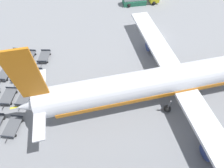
{
  "coord_description": "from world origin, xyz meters",
  "views": [
    {
      "loc": [
        28.19,
        -14.46,
        22.79
      ],
      "look_at": [
        13.02,
        -11.77,
        2.91
      ],
      "focal_mm": 28.0,
      "sensor_mm": 36.0,
      "label": 1
    }
  ],
  "objects": [
    {
      "name": "baggage_dolly_row_mid_a_col_c",
      "position": [
        10.77,
        -27.55,
        0.49
      ],
      "size": [
        3.86,
        2.41,
        0.92
      ],
      "color": "#515459",
      "rests_on": "ground_plane"
    },
    {
      "name": "stand_guidance_stripe",
      "position": [
        11.86,
        -11.04,
        0.0
      ],
      "size": [
        1.92,
        32.32,
        0.01
      ],
      "color": "yellow",
      "rests_on": "ground_plane"
    },
    {
      "name": "baggage_dolly_row_mid_b_col_b",
      "position": [
        7.18,
        -23.88,
        0.49
      ],
      "size": [
        3.86,
        2.42,
        0.92
      ],
      "color": "#515459",
      "rests_on": "ground_plane"
    },
    {
      "name": "baggage_dolly_row_near_col_b",
      "position": [
        5.77,
        -28.94,
        0.49
      ],
      "size": [
        3.85,
        2.56,
        0.92
      ],
      "color": "#515459",
      "rests_on": "ground_plane"
    },
    {
      "name": "baggage_dolly_row_mid_b_col_c",
      "position": [
        11.4,
        -25.02,
        0.49
      ],
      "size": [
        3.85,
        2.57,
        0.92
      ],
      "color": "#515459",
      "rests_on": "ground_plane"
    },
    {
      "name": "baggage_dolly_row_near_col_a",
      "position": [
        1.32,
        -28.03,
        0.49
      ],
      "size": [
        3.86,
        2.49,
        0.92
      ],
      "color": "#515459",
      "rests_on": "ground_plane"
    },
    {
      "name": "baggage_dolly_row_mid_a_col_b",
      "position": [
        6.55,
        -26.46,
        0.49
      ],
      "size": [
        3.86,
        2.51,
        0.92
      ],
      "color": "#515459",
      "rests_on": "ground_plane"
    },
    {
      "name": "baggage_dolly_row_mid_b_col_a",
      "position": [
        2.71,
        -22.64,
        0.49
      ],
      "size": [
        3.85,
        2.3,
        0.92
      ],
      "color": "#515459",
      "rests_on": "ground_plane"
    },
    {
      "name": "ground_plane",
      "position": [
        0.0,
        0.0,
        0.0
      ],
      "size": [
        500.0,
        500.0,
        0.0
      ],
      "primitive_type": "plane",
      "color": "gray"
    },
    {
      "name": "baggage_dolly_row_mid_a_col_a",
      "position": [
        2.21,
        -25.43,
        0.49
      ],
      "size": [
        3.86,
        2.49,
        0.92
      ],
      "color": "#515459",
      "rests_on": "ground_plane"
    },
    {
      "name": "airplane",
      "position": [
        13.99,
        -0.68,
        3.4
      ],
      "size": [
        37.79,
        48.29,
        12.49
      ],
      "color": "silver",
      "rests_on": "ground_plane"
    },
    {
      "name": "baggage_dolly_row_mid_b_col_d",
      "position": [
        16.04,
        -26.04,
        0.49
      ],
      "size": [
        3.86,
        2.55,
        0.92
      ],
      "color": "#515459",
      "rests_on": "ground_plane"
    }
  ]
}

